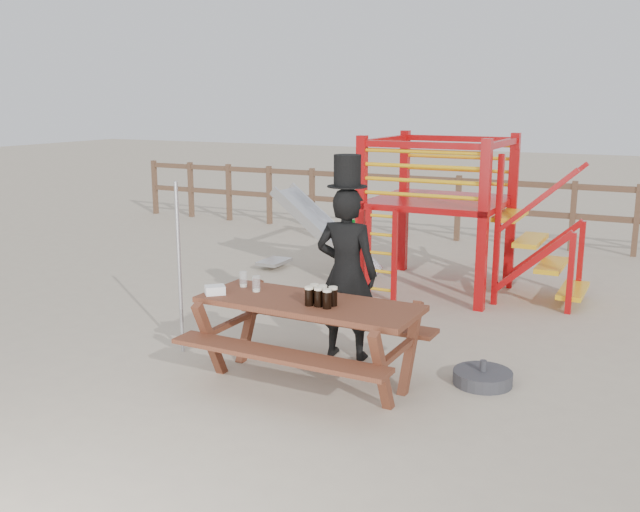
% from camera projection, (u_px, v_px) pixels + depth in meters
% --- Properties ---
extents(ground, '(60.00, 60.00, 0.00)m').
position_uv_depth(ground, '(300.00, 373.00, 6.80)').
color(ground, '#B3A48B').
rests_on(ground, ground).
extents(back_fence, '(15.09, 0.09, 1.20)m').
position_uv_depth(back_fence, '(485.00, 203.00, 12.74)').
color(back_fence, brown).
rests_on(back_fence, ground).
extents(playground_fort, '(4.71, 1.84, 2.10)m').
position_uv_depth(playground_fort, '(433.00, 211.00, 9.63)').
color(playground_fort, '#AC0B0D').
rests_on(playground_fort, ground).
extents(picnic_table, '(2.04, 1.42, 0.78)m').
position_uv_depth(picnic_table, '(309.00, 332.00, 6.45)').
color(picnic_table, brown).
rests_on(picnic_table, ground).
extents(man_with_hat, '(0.66, 0.46, 2.04)m').
position_uv_depth(man_with_hat, '(347.00, 269.00, 7.04)').
color(man_with_hat, black).
rests_on(man_with_hat, ground).
extents(metal_pole, '(0.04, 0.04, 1.76)m').
position_uv_depth(metal_pole, '(179.00, 269.00, 7.18)').
color(metal_pole, '#B2B2B7').
rests_on(metal_pole, ground).
extents(parasol_base, '(0.54, 0.54, 0.23)m').
position_uv_depth(parasol_base, '(483.00, 377.00, 6.51)').
color(parasol_base, '#353539').
rests_on(parasol_base, ground).
extents(paper_bag, '(0.23, 0.22, 0.08)m').
position_uv_depth(paper_bag, '(215.00, 290.00, 6.61)').
color(paper_bag, white).
rests_on(paper_bag, picnic_table).
extents(stout_pints, '(0.27, 0.19, 0.17)m').
position_uv_depth(stout_pints, '(321.00, 296.00, 6.23)').
color(stout_pints, black).
rests_on(stout_pints, picnic_table).
extents(empty_glasses, '(0.28, 0.17, 0.15)m').
position_uv_depth(empty_glasses, '(250.00, 282.00, 6.78)').
color(empty_glasses, silver).
rests_on(empty_glasses, picnic_table).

